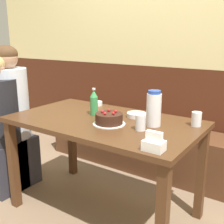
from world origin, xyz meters
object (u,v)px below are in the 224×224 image
Objects in this scene: bowl_rice_small at (96,103)px; napkin_holder at (154,144)px; soju_bottle at (94,102)px; glass_water_tall at (140,123)px; person_pale_blue_shirt at (12,121)px; water_pitcher at (154,109)px; birthday_cake at (109,119)px; bowl_soup_white at (136,115)px; bench_seat at (153,149)px; glass_tumbler_short at (196,119)px.

napkin_holder is at bearing -36.21° from bowl_rice_small.
soju_bottle is 2.04× the size of glass_water_tall.
person_pale_blue_shirt is (-0.81, -0.15, -0.25)m from soju_bottle.
napkin_holder is (0.19, -0.38, -0.08)m from water_pitcher.
birthday_cake is 0.56m from bowl_rice_small.
glass_water_tall reaches higher than bowl_soup_white.
soju_bottle is at bearing -155.27° from bowl_soup_white.
bowl_soup_white is 0.11× the size of person_pale_blue_shirt.
birthday_cake is 1.07× the size of soju_bottle.
water_pitcher is at bearing -31.55° from bowl_soup_white.
napkin_holder is (0.55, -1.14, 0.55)m from bench_seat.
napkin_holder is 0.54m from glass_tumbler_short.
person_pale_blue_shirt reaches higher than bench_seat.
birthday_cake is 0.18× the size of person_pale_blue_shirt.
person_pale_blue_shirt is (-1.10, -0.28, -0.16)m from bowl_soup_white.
bench_seat is 9.84× the size of water_pitcher.
bowl_soup_white is 0.44m from glass_tumbler_short.
person_pale_blue_shirt reaches higher than soju_bottle.
bowl_rice_small is (-0.18, 0.26, -0.08)m from soju_bottle.
bowl_soup_white is at bearing 124.21° from glass_water_tall.
glass_tumbler_short is at bearing 85.05° from napkin_holder.
bowl_soup_white is (0.29, 0.13, -0.08)m from soju_bottle.
bowl_rice_small is at bearing 143.79° from napkin_holder.
soju_bottle is 0.33m from bowl_soup_white.
soju_bottle is 0.48m from glass_water_tall.
person_pale_blue_shirt is at bearing -165.55° from bowl_soup_white.
glass_tumbler_short reaches higher than bench_seat.
bowl_soup_white is (0.16, -0.64, 0.53)m from bench_seat.
glass_tumbler_short is (0.26, 0.29, -0.00)m from glass_water_tall.
napkin_holder is 1.09× the size of glass_water_tall.
glass_water_tall reaches higher than glass_tumbler_short.
napkin_holder is at bearing -28.16° from birthday_cake.
bowl_rice_small is 0.08× the size of person_pale_blue_shirt.
water_pitcher is 0.25m from bowl_soup_white.
bench_seat is at bearing 59.51° from bowl_rice_small.
water_pitcher reaches higher than soju_bottle.
glass_tumbler_short is at bearing 4.46° from bowl_soup_white.
water_pitcher is 1.69× the size of bowl_soup_white.
bowl_rice_small is at bearing 174.42° from glass_tumbler_short.
birthday_cake is (0.10, -0.90, 0.55)m from bench_seat.
birthday_cake is at bearing -83.86° from bench_seat.
glass_water_tall is at bearing 130.79° from napkin_holder.
bowl_rice_small is (-0.66, 0.24, -0.10)m from water_pitcher.
soju_bottle is at bearing 150.70° from birthday_cake.
bowl_soup_white is (-0.20, 0.12, -0.10)m from water_pitcher.
birthday_cake is 0.24m from glass_water_tall.
water_pitcher is at bearing -20.12° from bowl_rice_small.
soju_bottle reaches higher than bowl_rice_small.
glass_water_tall is 1.06× the size of glass_tumbler_short.
glass_water_tall is (0.24, 0.01, 0.01)m from birthday_cake.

